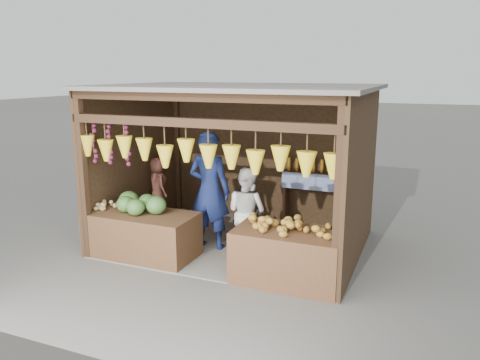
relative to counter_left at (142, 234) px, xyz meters
The scene contains 12 objects.
ground 1.63m from the counter_left, 41.75° to the left, with size 80.00×80.00×0.00m, color #514F49.
stall_structure 2.03m from the counter_left, 41.40° to the left, with size 4.30×3.30×2.66m.
back_shelf 3.29m from the counter_left, 46.32° to the left, with size 1.25×0.32×1.32m.
counter_left is the anchor object (origin of this frame).
counter_right 2.41m from the counter_left, ahead, with size 1.49×0.85×0.74m, color #482E18.
stool 1.35m from the counter_left, 110.47° to the left, with size 0.35×0.35×0.33m, color black.
man_standing 1.28m from the counter_left, 40.63° to the left, with size 0.71×0.47×1.95m, color #131D49.
woman_standing 1.70m from the counter_left, 23.85° to the left, with size 0.69×0.54×1.43m, color silver.
vendor_seated 1.42m from the counter_left, 110.47° to the left, with size 0.49×0.32×1.01m, color #532B21.
melon_pile 0.52m from the counter_left, 167.79° to the left, with size 1.00×0.50×0.32m, color #1B5316, non-canonical shape.
tanfruit_pile 0.77m from the counter_left, behind, with size 0.34×0.40×0.13m, color #9D7A48, non-canonical shape.
mango_pile 2.48m from the counter_left, ahead, with size 1.40×0.64×0.22m, color #BC4719, non-canonical shape.
Camera 1 is at (2.90, -6.95, 2.86)m, focal length 35.00 mm.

